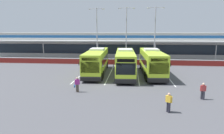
{
  "coord_description": "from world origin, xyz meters",
  "views": [
    {
      "loc": [
        0.99,
        -23.05,
        6.41
      ],
      "look_at": [
        -1.51,
        3.0,
        1.6
      ],
      "focal_mm": 31.4,
      "sensor_mm": 36.0,
      "label": 1
    }
  ],
  "objects_px": {
    "pedestrian_child": "(203,91)",
    "lamp_post_centre": "(126,32)",
    "coach_bus_left_centre": "(125,63)",
    "pedestrian_with_handbag": "(77,84)",
    "coach_bus_centre": "(152,63)",
    "lamp_post_west": "(97,32)",
    "lamp_post_east": "(155,32)",
    "pedestrian_in_dark_coat": "(169,102)",
    "coach_bus_leftmost": "(97,62)"
  },
  "relations": [
    {
      "from": "coach_bus_left_centre",
      "to": "pedestrian_with_handbag",
      "type": "relative_size",
      "value": 7.56
    },
    {
      "from": "coach_bus_leftmost",
      "to": "lamp_post_west",
      "type": "bearing_deg",
      "value": 99.31
    },
    {
      "from": "pedestrian_child",
      "to": "pedestrian_with_handbag",
      "type": "bearing_deg",
      "value": 174.79
    },
    {
      "from": "coach_bus_centre",
      "to": "pedestrian_child",
      "type": "distance_m",
      "value": 11.45
    },
    {
      "from": "pedestrian_in_dark_coat",
      "to": "coach_bus_leftmost",
      "type": "bearing_deg",
      "value": 120.47
    },
    {
      "from": "lamp_post_centre",
      "to": "coach_bus_leftmost",
      "type": "bearing_deg",
      "value": -112.52
    },
    {
      "from": "coach_bus_leftmost",
      "to": "lamp_post_west",
      "type": "relative_size",
      "value": 1.11
    },
    {
      "from": "coach_bus_left_centre",
      "to": "lamp_post_centre",
      "type": "distance_m",
      "value": 11.79
    },
    {
      "from": "coach_bus_left_centre",
      "to": "pedestrian_in_dark_coat",
      "type": "xyz_separation_m",
      "value": [
        3.87,
        -13.31,
        -0.91
      ]
    },
    {
      "from": "coach_bus_left_centre",
      "to": "lamp_post_centre",
      "type": "height_order",
      "value": "lamp_post_centre"
    },
    {
      "from": "coach_bus_centre",
      "to": "lamp_post_west",
      "type": "bearing_deg",
      "value": 133.02
    },
    {
      "from": "lamp_post_west",
      "to": "pedestrian_with_handbag",
      "type": "bearing_deg",
      "value": -86.25
    },
    {
      "from": "coach_bus_left_centre",
      "to": "pedestrian_in_dark_coat",
      "type": "distance_m",
      "value": 13.89
    },
    {
      "from": "coach_bus_left_centre",
      "to": "lamp_post_west",
      "type": "xyz_separation_m",
      "value": [
        -6.17,
        11.66,
        4.5
      ]
    },
    {
      "from": "coach_bus_left_centre",
      "to": "pedestrian_child",
      "type": "relative_size",
      "value": 7.56
    },
    {
      "from": "coach_bus_centre",
      "to": "coach_bus_leftmost",
      "type": "bearing_deg",
      "value": -178.99
    },
    {
      "from": "coach_bus_left_centre",
      "to": "coach_bus_centre",
      "type": "relative_size",
      "value": 1.0
    },
    {
      "from": "pedestrian_in_dark_coat",
      "to": "lamp_post_west",
      "type": "bearing_deg",
      "value": 111.89
    },
    {
      "from": "pedestrian_with_handbag",
      "to": "coach_bus_leftmost",
      "type": "bearing_deg",
      "value": 87.25
    },
    {
      "from": "coach_bus_centre",
      "to": "lamp_post_west",
      "type": "relative_size",
      "value": 1.11
    },
    {
      "from": "coach_bus_leftmost",
      "to": "pedestrian_in_dark_coat",
      "type": "xyz_separation_m",
      "value": [
        8.24,
        -14.0,
        -0.91
      ]
    },
    {
      "from": "pedestrian_child",
      "to": "lamp_post_east",
      "type": "height_order",
      "value": "lamp_post_east"
    },
    {
      "from": "pedestrian_child",
      "to": "lamp_post_centre",
      "type": "distance_m",
      "value": 22.9
    },
    {
      "from": "lamp_post_east",
      "to": "lamp_post_centre",
      "type": "bearing_deg",
      "value": 179.01
    },
    {
      "from": "coach_bus_left_centre",
      "to": "lamp_post_centre",
      "type": "relative_size",
      "value": 1.11
    },
    {
      "from": "pedestrian_with_handbag",
      "to": "coach_bus_centre",
      "type": "bearing_deg",
      "value": 47.79
    },
    {
      "from": "pedestrian_in_dark_coat",
      "to": "pedestrian_child",
      "type": "bearing_deg",
      "value": 41.55
    },
    {
      "from": "lamp_post_east",
      "to": "coach_bus_centre",
      "type": "bearing_deg",
      "value": -98.45
    },
    {
      "from": "pedestrian_child",
      "to": "lamp_post_east",
      "type": "xyz_separation_m",
      "value": [
        -2.24,
        20.75,
        5.42
      ]
    },
    {
      "from": "coach_bus_left_centre",
      "to": "pedestrian_with_handbag",
      "type": "height_order",
      "value": "coach_bus_left_centre"
    },
    {
      "from": "coach_bus_leftmost",
      "to": "lamp_post_west",
      "type": "height_order",
      "value": "lamp_post_west"
    },
    {
      "from": "coach_bus_centre",
      "to": "pedestrian_child",
      "type": "relative_size",
      "value": 7.56
    },
    {
      "from": "pedestrian_with_handbag",
      "to": "lamp_post_centre",
      "type": "height_order",
      "value": "lamp_post_centre"
    },
    {
      "from": "lamp_post_east",
      "to": "pedestrian_in_dark_coat",
      "type": "bearing_deg",
      "value": -93.66
    },
    {
      "from": "pedestrian_child",
      "to": "lamp_post_west",
      "type": "xyz_separation_m",
      "value": [
        -13.82,
        21.61,
        5.42
      ]
    },
    {
      "from": "coach_bus_leftmost",
      "to": "pedestrian_child",
      "type": "height_order",
      "value": "coach_bus_leftmost"
    },
    {
      "from": "pedestrian_in_dark_coat",
      "to": "lamp_post_east",
      "type": "bearing_deg",
      "value": 86.34
    },
    {
      "from": "pedestrian_with_handbag",
      "to": "pedestrian_in_dark_coat",
      "type": "relative_size",
      "value": 1.0
    },
    {
      "from": "coach_bus_left_centre",
      "to": "pedestrian_child",
      "type": "height_order",
      "value": "coach_bus_left_centre"
    },
    {
      "from": "coach_bus_centre",
      "to": "lamp_post_centre",
      "type": "distance_m",
      "value": 11.75
    },
    {
      "from": "coach_bus_leftmost",
      "to": "coach_bus_centre",
      "type": "bearing_deg",
      "value": 1.01
    },
    {
      "from": "coach_bus_left_centre",
      "to": "lamp_post_east",
      "type": "relative_size",
      "value": 1.11
    },
    {
      "from": "coach_bus_left_centre",
      "to": "pedestrian_with_handbag",
      "type": "distance_m",
      "value": 10.09
    },
    {
      "from": "coach_bus_centre",
      "to": "pedestrian_with_handbag",
      "type": "relative_size",
      "value": 7.56
    },
    {
      "from": "lamp_post_east",
      "to": "pedestrian_with_handbag",
      "type": "bearing_deg",
      "value": -117.56
    },
    {
      "from": "coach_bus_left_centre",
      "to": "coach_bus_centre",
      "type": "bearing_deg",
      "value": 11.99
    },
    {
      "from": "pedestrian_with_handbag",
      "to": "pedestrian_child",
      "type": "distance_m",
      "value": 12.53
    },
    {
      "from": "coach_bus_centre",
      "to": "lamp_post_east",
      "type": "distance_m",
      "value": 11.03
    },
    {
      "from": "pedestrian_child",
      "to": "coach_bus_centre",
      "type": "bearing_deg",
      "value": 109.04
    },
    {
      "from": "coach_bus_centre",
      "to": "lamp_post_west",
      "type": "xyz_separation_m",
      "value": [
        -10.1,
        10.82,
        4.5
      ]
    }
  ]
}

